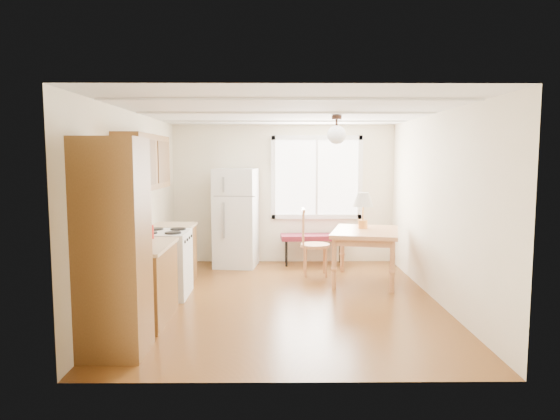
{
  "coord_description": "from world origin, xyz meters",
  "views": [
    {
      "loc": [
        -0.14,
        -6.57,
        1.91
      ],
      "look_at": [
        -0.08,
        0.63,
        1.15
      ],
      "focal_mm": 32.0,
      "sensor_mm": 36.0,
      "label": 1
    }
  ],
  "objects_px": {
    "bench": "(314,238)",
    "dining_table": "(366,237)",
    "refrigerator": "(236,218)",
    "chair": "(309,237)"
  },
  "relations": [
    {
      "from": "refrigerator",
      "to": "chair",
      "type": "distance_m",
      "value": 1.44
    },
    {
      "from": "bench",
      "to": "chair",
      "type": "bearing_deg",
      "value": -103.39
    },
    {
      "from": "refrigerator",
      "to": "dining_table",
      "type": "xyz_separation_m",
      "value": [
        2.08,
        -1.14,
        -0.16
      ]
    },
    {
      "from": "refrigerator",
      "to": "bench",
      "type": "distance_m",
      "value": 1.43
    },
    {
      "from": "refrigerator",
      "to": "chair",
      "type": "relative_size",
      "value": 1.58
    },
    {
      "from": "refrigerator",
      "to": "bench",
      "type": "bearing_deg",
      "value": 11.26
    },
    {
      "from": "bench",
      "to": "dining_table",
      "type": "xyz_separation_m",
      "value": [
        0.7,
        -1.24,
        0.22
      ]
    },
    {
      "from": "chair",
      "to": "bench",
      "type": "bearing_deg",
      "value": 79.96
    },
    {
      "from": "dining_table",
      "to": "chair",
      "type": "relative_size",
      "value": 1.36
    },
    {
      "from": "dining_table",
      "to": "chair",
      "type": "bearing_deg",
      "value": 166.46
    }
  ]
}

